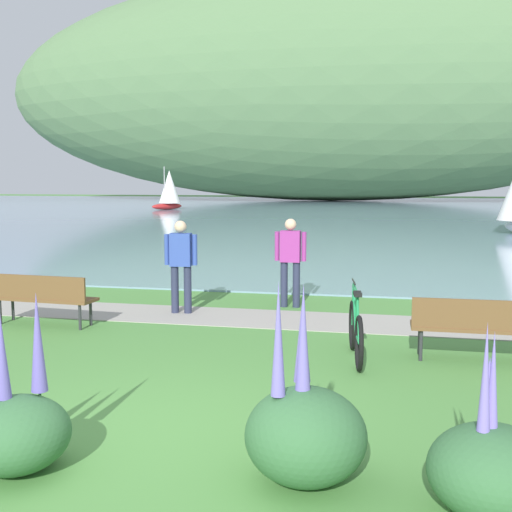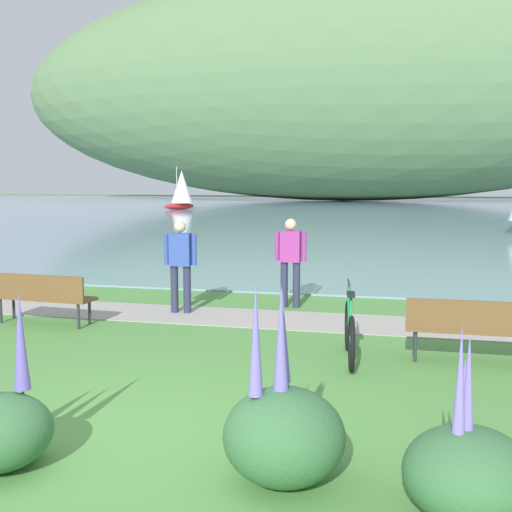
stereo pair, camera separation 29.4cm
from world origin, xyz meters
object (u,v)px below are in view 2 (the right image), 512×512
at_px(bicycle_beside_path, 350,331).
at_px(park_bench_near_camera, 475,325).
at_px(person_on_the_grass, 180,260).
at_px(person_at_shoreline, 290,257).
at_px(sailboat_toward_hillside, 181,189).
at_px(park_bench_further_along, 41,294).

bearing_deg(bicycle_beside_path, park_bench_near_camera, 7.41).
relative_size(park_bench_near_camera, bicycle_beside_path, 1.02).
height_order(bicycle_beside_path, person_on_the_grass, person_on_the_grass).
bearing_deg(person_on_the_grass, person_at_shoreline, 28.53).
xyz_separation_m(bicycle_beside_path, person_on_the_grass, (-3.30, 2.37, 0.58)).
relative_size(person_at_shoreline, sailboat_toward_hillside, 0.48).
xyz_separation_m(park_bench_further_along, person_on_the_grass, (1.96, 1.45, 0.46)).
height_order(person_at_shoreline, person_on_the_grass, same).
relative_size(park_bench_further_along, bicycle_beside_path, 1.04).
height_order(park_bench_further_along, person_on_the_grass, person_on_the_grass).
bearing_deg(person_on_the_grass, park_bench_further_along, -143.46).
bearing_deg(park_bench_further_along, park_bench_near_camera, -5.90).
height_order(park_bench_near_camera, park_bench_further_along, same).
height_order(park_bench_near_camera, sailboat_toward_hillside, sailboat_toward_hillside).
height_order(bicycle_beside_path, sailboat_toward_hillside, sailboat_toward_hillside).
distance_m(bicycle_beside_path, person_on_the_grass, 4.11).
relative_size(bicycle_beside_path, person_on_the_grass, 1.03).
bearing_deg(bicycle_beside_path, person_at_shoreline, 113.07).
bearing_deg(person_at_shoreline, park_bench_further_along, -147.18).
height_order(park_bench_further_along, sailboat_toward_hillside, sailboat_toward_hillside).
bearing_deg(sailboat_toward_hillside, park_bench_near_camera, -64.98).
height_order(park_bench_near_camera, person_at_shoreline, person_at_shoreline).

